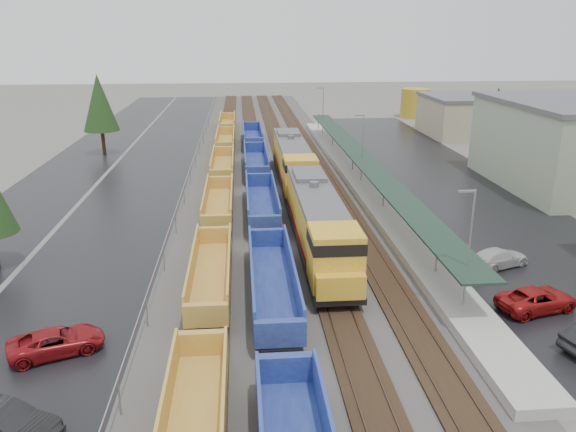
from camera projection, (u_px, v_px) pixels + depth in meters
name	position (u px, v px, depth m)	size (l,w,h in m)	color
ballast_strip	(271.00, 167.00, 71.54)	(20.00, 160.00, 0.08)	#302D2B
trackbed	(271.00, 166.00, 71.50)	(14.60, 160.00, 0.22)	black
west_parking_lot	(152.00, 169.00, 70.34)	(10.00, 160.00, 0.02)	black
west_road	(70.00, 171.00, 69.54)	(9.00, 160.00, 0.02)	black
east_commuter_lot	(443.00, 184.00, 63.63)	(16.00, 100.00, 0.02)	black
station_platform	(361.00, 180.00, 62.64)	(3.00, 80.00, 8.00)	#9E9B93
chainlink_fence	(195.00, 159.00, 68.81)	(0.08, 160.04, 2.02)	gray
distant_hills	(364.00, 75.00, 217.63)	(301.00, 140.00, 25.20)	#56644D
tree_west_far	(99.00, 103.00, 76.91)	(4.84, 4.84, 11.00)	#332316
tree_east	(496.00, 116.00, 69.87)	(4.40, 4.40, 10.00)	#332316
locomotive_lead	(319.00, 223.00, 42.96)	(3.30, 21.75, 4.92)	black
locomotive_trail	(293.00, 162.00, 62.81)	(3.30, 21.75, 4.92)	black
well_string_yellow	(219.00, 204.00, 52.40)	(2.59, 108.43, 2.30)	#B58A32
well_string_blue	(266.00, 236.00, 44.21)	(2.79, 101.60, 2.47)	navy
storage_tank	(415.00, 103.00, 111.21)	(5.65, 5.65, 5.65)	#AE8E22
parked_car_west_b	(3.00, 424.00, 23.69)	(4.89, 1.70, 1.61)	black
parked_car_west_c	(57.00, 342.00, 30.18)	(4.96, 2.29, 1.38)	maroon
parked_car_east_b	(537.00, 300.00, 34.84)	(5.17, 2.39, 1.44)	maroon
parked_car_east_c	(499.00, 258.00, 41.27)	(4.79, 1.95, 1.39)	silver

